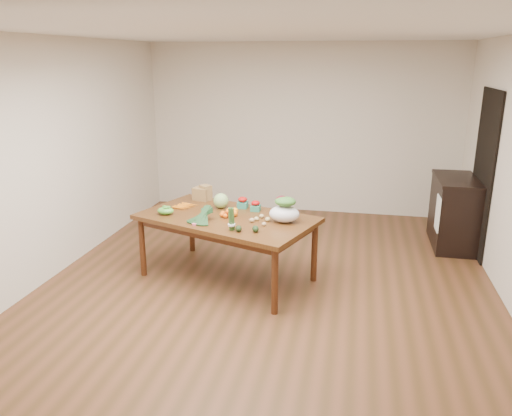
% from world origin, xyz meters
% --- Properties ---
extents(floor, '(6.00, 6.00, 0.00)m').
position_xyz_m(floor, '(0.00, 0.00, 0.00)').
color(floor, brown).
rests_on(floor, ground).
extents(ceiling, '(5.00, 6.00, 0.02)m').
position_xyz_m(ceiling, '(0.00, 0.00, 2.70)').
color(ceiling, white).
rests_on(ceiling, room_walls).
extents(room_walls, '(5.02, 6.02, 2.70)m').
position_xyz_m(room_walls, '(0.00, 0.00, 1.35)').
color(room_walls, beige).
rests_on(room_walls, floor).
extents(dining_table, '(2.18, 1.66, 0.75)m').
position_xyz_m(dining_table, '(-0.49, 0.13, 0.38)').
color(dining_table, '#512F12').
rests_on(dining_table, floor).
extents(doorway_dark, '(0.02, 1.00, 2.10)m').
position_xyz_m(doorway_dark, '(2.48, 1.60, 1.05)').
color(doorway_dark, black).
rests_on(doorway_dark, floor).
extents(cabinet, '(0.52, 1.02, 0.94)m').
position_xyz_m(cabinet, '(2.22, 1.78, 0.47)').
color(cabinet, black).
rests_on(cabinet, floor).
extents(dish_towel, '(0.02, 0.28, 0.45)m').
position_xyz_m(dish_towel, '(1.96, 1.40, 0.55)').
color(dish_towel, white).
rests_on(dish_towel, cabinet).
extents(paper_bag, '(0.33, 0.30, 0.19)m').
position_xyz_m(paper_bag, '(-0.97, 0.72, 0.85)').
color(paper_bag, olive).
rests_on(paper_bag, dining_table).
extents(cabbage, '(0.18, 0.18, 0.18)m').
position_xyz_m(cabbage, '(-0.64, 0.43, 0.84)').
color(cabbage, '#8CB166').
rests_on(cabbage, dining_table).
extents(strawberry_basket_a, '(0.15, 0.15, 0.10)m').
position_xyz_m(strawberry_basket_a, '(-0.39, 0.49, 0.80)').
color(strawberry_basket_a, '#B4160C').
rests_on(strawberry_basket_a, dining_table).
extents(strawberry_basket_b, '(0.14, 0.14, 0.10)m').
position_xyz_m(strawberry_basket_b, '(-0.21, 0.41, 0.80)').
color(strawberry_basket_b, red).
rests_on(strawberry_basket_b, dining_table).
extents(orange_a, '(0.07, 0.07, 0.07)m').
position_xyz_m(orange_a, '(-0.49, 0.23, 0.78)').
color(orange_a, orange).
rests_on(orange_a, dining_table).
extents(orange_b, '(0.07, 0.07, 0.07)m').
position_xyz_m(orange_b, '(-0.42, 0.26, 0.79)').
color(orange_b, '#FF9D0F').
rests_on(orange_b, dining_table).
extents(orange_c, '(0.07, 0.07, 0.07)m').
position_xyz_m(orange_c, '(-0.40, 0.15, 0.79)').
color(orange_c, '#EF580E').
rests_on(orange_c, dining_table).
extents(mandarin_cluster, '(0.23, 0.23, 0.09)m').
position_xyz_m(mandarin_cluster, '(-0.48, 0.13, 0.79)').
color(mandarin_cluster, orange).
rests_on(mandarin_cluster, dining_table).
extents(carrots, '(0.29, 0.30, 0.03)m').
position_xyz_m(carrots, '(-1.06, 0.38, 0.76)').
color(carrots, orange).
rests_on(carrots, dining_table).
extents(snap_pea_bag, '(0.19, 0.14, 0.09)m').
position_xyz_m(snap_pea_bag, '(-1.19, 0.07, 0.79)').
color(snap_pea_bag, green).
rests_on(snap_pea_bag, dining_table).
extents(kale_bunch, '(0.44, 0.48, 0.16)m').
position_xyz_m(kale_bunch, '(-0.71, -0.14, 0.83)').
color(kale_bunch, black).
rests_on(kale_bunch, dining_table).
extents(asparagus_bundle, '(0.11, 0.14, 0.26)m').
position_xyz_m(asparagus_bundle, '(-0.32, -0.32, 0.88)').
color(asparagus_bundle, '#487D39').
rests_on(asparagus_bundle, dining_table).
extents(potato_a, '(0.05, 0.05, 0.05)m').
position_xyz_m(potato_a, '(-0.13, 0.05, 0.77)').
color(potato_a, '#DCC77F').
rests_on(potato_a, dining_table).
extents(potato_b, '(0.06, 0.05, 0.05)m').
position_xyz_m(potato_b, '(-0.17, -0.01, 0.77)').
color(potato_b, tan).
rests_on(potato_b, dining_table).
extents(potato_c, '(0.06, 0.05, 0.05)m').
position_xyz_m(potato_c, '(-0.00, 0.05, 0.77)').
color(potato_c, tan).
rests_on(potato_c, dining_table).
extents(potato_d, '(0.05, 0.05, 0.04)m').
position_xyz_m(potato_d, '(-0.09, 0.16, 0.77)').
color(potato_d, '#D2BA79').
rests_on(potato_d, dining_table).
extents(potato_e, '(0.05, 0.04, 0.04)m').
position_xyz_m(potato_e, '(-0.02, -0.11, 0.77)').
color(potato_e, tan).
rests_on(potato_e, dining_table).
extents(avocado_a, '(0.09, 0.11, 0.06)m').
position_xyz_m(avocado_a, '(-0.24, -0.33, 0.78)').
color(avocado_a, black).
rests_on(avocado_a, dining_table).
extents(avocado_b, '(0.09, 0.11, 0.07)m').
position_xyz_m(avocado_b, '(-0.07, -0.31, 0.78)').
color(avocado_b, black).
rests_on(avocado_b, dining_table).
extents(salad_bag, '(0.39, 0.34, 0.25)m').
position_xyz_m(salad_bag, '(0.17, 0.07, 0.88)').
color(salad_bag, white).
rests_on(salad_bag, dining_table).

